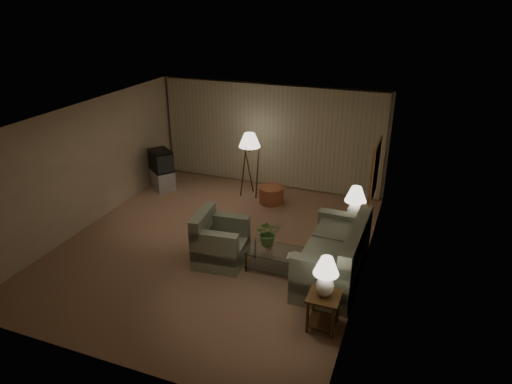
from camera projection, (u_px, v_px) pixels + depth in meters
ground at (215, 244)px, 9.45m from camera, size 7.00×7.00×0.00m
room_shell at (243, 143)px, 10.02m from camera, size 6.04×7.02×2.72m
sofa at (332, 257)px, 8.16m from camera, size 2.06×1.12×0.89m
armchair at (221, 243)px, 8.71m from camera, size 1.14×1.10×0.80m
side_table_near at (323, 306)px, 6.97m from camera, size 0.49×0.49×0.60m
side_table_far at (353, 230)px, 9.19m from camera, size 0.50×0.42×0.60m
table_lamp_near at (326, 273)px, 6.73m from camera, size 0.39×0.39×0.67m
table_lamp_far at (355, 201)px, 8.94m from camera, size 0.43×0.43×0.74m
coffee_table at (276, 257)px, 8.47m from camera, size 1.14×0.62×0.41m
tv_cabinet at (163, 179)px, 12.02m from camera, size 1.18×1.17×0.50m
crt_tv at (161, 161)px, 11.80m from camera, size 1.09×1.08×0.55m
floor_lamp at (250, 164)px, 11.36m from camera, size 0.53×0.53×1.64m
ottoman at (271, 195)px, 11.23m from camera, size 0.67×0.67×0.40m
vase at (268, 246)px, 8.43m from camera, size 0.19×0.19×0.15m
flowers at (268, 230)px, 8.30m from camera, size 0.58×0.55×0.50m
book at (287, 256)px, 8.25m from camera, size 0.18×0.24×0.02m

